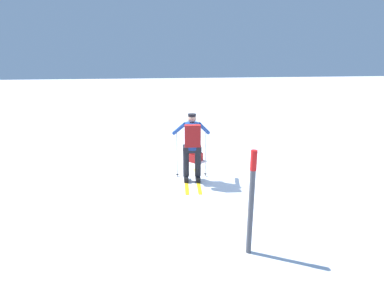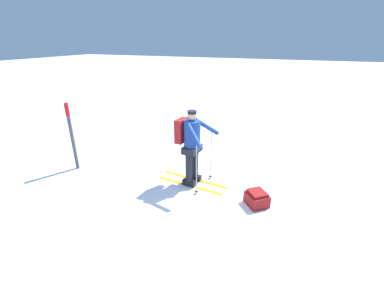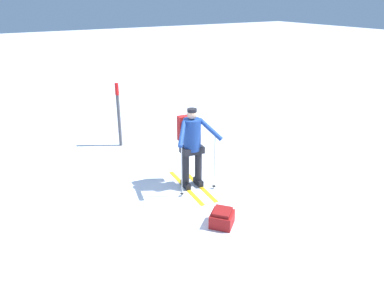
{
  "view_description": "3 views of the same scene",
  "coord_description": "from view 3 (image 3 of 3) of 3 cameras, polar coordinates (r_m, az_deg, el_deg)",
  "views": [
    {
      "loc": [
        7.47,
        -1.56,
        2.98
      ],
      "look_at": [
        0.53,
        -0.48,
        0.97
      ],
      "focal_mm": 28.0,
      "sensor_mm": 36.0,
      "label": 1
    },
    {
      "loc": [
        -1.42,
        4.3,
        3.1
      ],
      "look_at": [
        0.53,
        -0.48,
        0.97
      ],
      "focal_mm": 24.0,
      "sensor_mm": 36.0,
      "label": 2
    },
    {
      "loc": [
        -5.54,
        3.17,
        3.8
      ],
      "look_at": [
        0.53,
        -0.48,
        0.97
      ],
      "focal_mm": 35.0,
      "sensor_mm": 36.0,
      "label": 3
    }
  ],
  "objects": [
    {
      "name": "ground_plane",
      "position": [
        7.43,
        -1.09,
        -9.0
      ],
      "size": [
        80.0,
        80.0,
        0.0
      ],
      "primitive_type": "plane",
      "color": "white"
    },
    {
      "name": "skier",
      "position": [
        7.64,
        -0.09,
        0.33
      ],
      "size": [
        1.67,
        0.99,
        1.72
      ],
      "color": "gold",
      "rests_on": "ground_plane"
    },
    {
      "name": "dropped_backpack",
      "position": [
        6.73,
        4.6,
        -11.19
      ],
      "size": [
        0.55,
        0.55,
        0.3
      ],
      "color": "maroon",
      "rests_on": "ground_plane"
    },
    {
      "name": "trail_marker",
      "position": [
        10.02,
        -11.15,
        5.06
      ],
      "size": [
        0.1,
        0.1,
        1.71
      ],
      "color": "#4C4C51",
      "rests_on": "ground_plane"
    }
  ]
}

